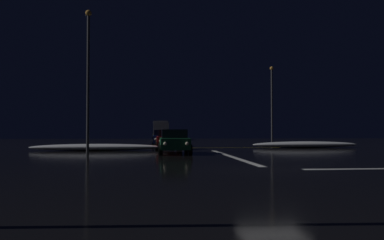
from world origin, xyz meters
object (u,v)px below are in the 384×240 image
object	(u,v)px
sedan_orange	(162,136)
streetlamp_left_near	(88,71)
box_truck	(161,129)
sedan_white	(161,136)
sedan_silver	(164,137)
sedan_blue	(162,138)
streetlamp_right_far	(272,99)
sedan_green	(174,141)
sedan_red	(168,139)

from	to	relation	value
sedan_orange	streetlamp_left_near	world-z (taller)	streetlamp_left_near
box_truck	sedan_white	bearing A→B (deg)	-90.43
sedan_silver	box_truck	bearing A→B (deg)	90.02
sedan_blue	streetlamp_left_near	size ratio (longest dim) A/B	0.43
box_truck	streetlamp_right_far	bearing A→B (deg)	-59.69
box_truck	sedan_silver	bearing A→B (deg)	-89.98
sedan_silver	sedan_orange	bearing A→B (deg)	91.00
sedan_green	sedan_silver	world-z (taller)	same
sedan_green	box_truck	distance (m)	39.56
sedan_blue	sedan_silver	xyz separation A→B (m)	(0.36, 5.92, 0.00)
sedan_green	sedan_blue	world-z (taller)	same
sedan_green	sedan_red	xyz separation A→B (m)	(-0.16, 6.37, 0.00)
sedan_red	streetlamp_left_near	xyz separation A→B (m)	(-5.74, -3.82, 4.89)
sedan_red	sedan_white	world-z (taller)	same
sedan_white	streetlamp_right_far	world-z (taller)	streetlamp_right_far
sedan_red	box_truck	distance (m)	33.19
sedan_orange	streetlamp_right_far	size ratio (longest dim) A/B	0.49
sedan_white	streetlamp_right_far	distance (m)	18.39
sedan_white	box_truck	bearing A→B (deg)	89.57
sedan_red	sedan_blue	world-z (taller)	same
sedan_green	sedan_silver	xyz separation A→B (m)	(-0.12, 18.51, 0.00)
sedan_blue	sedan_green	bearing A→B (deg)	-87.86
sedan_blue	sedan_white	bearing A→B (deg)	89.13
sedan_red	sedan_orange	bearing A→B (deg)	90.23
sedan_green	streetlamp_left_near	size ratio (longest dim) A/B	0.43
box_truck	streetlamp_left_near	size ratio (longest dim) A/B	0.83
sedan_white	box_truck	distance (m)	8.11
streetlamp_left_near	sedan_green	bearing A→B (deg)	-23.42
sedan_red	sedan_silver	world-z (taller)	same
sedan_silver	sedan_green	bearing A→B (deg)	-89.64
sedan_green	sedan_white	distance (m)	31.50
sedan_green	sedan_blue	xyz separation A→B (m)	(-0.47, 12.59, 0.00)
sedan_blue	sedan_silver	distance (m)	5.93
sedan_orange	streetlamp_left_near	xyz separation A→B (m)	(-5.67, -22.71, 4.89)
sedan_red	sedan_orange	xyz separation A→B (m)	(-0.07, 18.89, 0.00)
sedan_white	streetlamp_left_near	size ratio (longest dim) A/B	0.43
sedan_silver	box_truck	world-z (taller)	box_truck
sedan_blue	sedan_orange	bearing A→B (deg)	88.92
sedan_red	sedan_orange	distance (m)	18.89
sedan_blue	sedan_orange	world-z (taller)	same
sedan_blue	streetlamp_right_far	size ratio (longest dim) A/B	0.49
sedan_red	sedan_silver	bearing A→B (deg)	89.80
streetlamp_right_far	sedan_blue	bearing A→B (deg)	-154.71
sedan_orange	streetlamp_right_far	xyz separation A→B (m)	(12.38, -6.71, 4.31)
sedan_blue	sedan_silver	world-z (taller)	same
box_truck	sedan_green	bearing A→B (deg)	-89.82
sedan_silver	streetlamp_right_far	xyz separation A→B (m)	(12.27, 0.04, 4.31)
sedan_green	sedan_blue	bearing A→B (deg)	92.14
streetlamp_left_near	sedan_orange	bearing A→B (deg)	75.99
sedan_red	box_truck	world-z (taller)	box_truck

